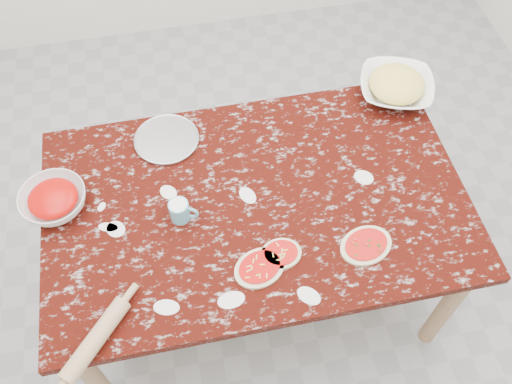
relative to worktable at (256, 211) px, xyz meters
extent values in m
plane|color=gray|center=(0.00, 0.00, -0.67)|extent=(4.00, 4.00, 0.00)
cube|color=black|center=(0.00, 0.00, 0.06)|extent=(1.60, 1.00, 0.04)
cube|color=#A3845C|center=(0.00, 0.00, 0.00)|extent=(1.50, 0.90, 0.08)
cylinder|color=#A3845C|center=(-0.72, -0.42, -0.31)|extent=(0.07, 0.07, 0.71)
cylinder|color=#A3845C|center=(0.72, -0.42, -0.31)|extent=(0.07, 0.07, 0.71)
cylinder|color=#A3845C|center=(-0.72, 0.42, -0.31)|extent=(0.07, 0.07, 0.71)
cylinder|color=#A3845C|center=(0.72, 0.42, -0.31)|extent=(0.07, 0.07, 0.71)
cylinder|color=#B2B2B7|center=(-0.30, 0.36, 0.09)|extent=(0.34, 0.34, 0.01)
imported|color=white|center=(-0.74, 0.12, 0.12)|extent=(0.31, 0.31, 0.08)
imported|color=white|center=(0.70, 0.42, 0.12)|extent=(0.40, 0.40, 0.08)
cylinder|color=#5BA1BD|center=(-0.29, -0.02, 0.13)|extent=(0.07, 0.07, 0.09)
torus|color=#5BA1BD|center=(-0.25, -0.04, 0.13)|extent=(0.06, 0.03, 0.06)
cylinder|color=silver|center=(-0.29, -0.02, 0.16)|extent=(0.06, 0.06, 0.01)
ellipsoid|color=beige|center=(-0.05, -0.29, 0.09)|extent=(0.23, 0.20, 0.01)
ellipsoid|color=red|center=(-0.05, -0.29, 0.10)|extent=(0.18, 0.17, 0.00)
ellipsoid|color=beige|center=(0.04, -0.25, 0.09)|extent=(0.15, 0.13, 0.01)
ellipsoid|color=red|center=(0.04, -0.25, 0.10)|extent=(0.12, 0.11, 0.00)
ellipsoid|color=beige|center=(0.34, -0.28, 0.09)|extent=(0.23, 0.20, 0.01)
ellipsoid|color=red|center=(0.34, -0.28, 0.10)|extent=(0.19, 0.16, 0.00)
cylinder|color=tan|center=(-0.61, -0.44, 0.11)|extent=(0.24, 0.26, 0.06)
camera|label=1|loc=(-0.23, -1.12, 1.81)|focal=38.38mm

